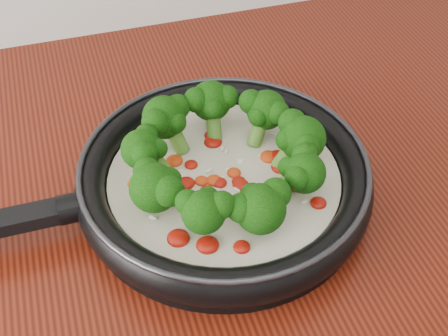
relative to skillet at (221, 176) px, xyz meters
name	(u,v)px	position (x,y,z in m)	size (l,w,h in m)	color
skillet	(221,176)	(0.00, 0.00, 0.00)	(0.56, 0.36, 0.10)	black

